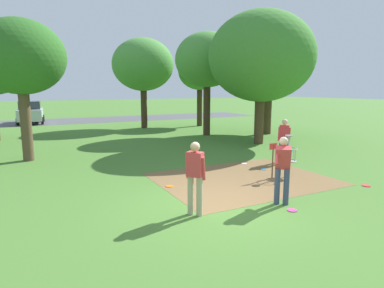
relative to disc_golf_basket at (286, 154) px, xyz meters
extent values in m
plane|color=#47752D|center=(-3.54, -1.38, -0.75)|extent=(160.00, 160.00, 0.00)
cube|color=brown|center=(-1.41, 0.43, -0.75)|extent=(5.35, 4.25, 0.01)
cylinder|color=#9E9EA3|center=(0.06, -0.01, -0.08)|extent=(0.05, 0.05, 1.35)
cylinder|color=#9E9EA3|center=(0.06, -0.01, 0.62)|extent=(0.24, 0.24, 0.04)
torus|color=#9E9EA3|center=(0.06, -0.01, 0.20)|extent=(0.58, 0.58, 0.02)
torus|color=#9E9EA3|center=(0.06, -0.01, -0.20)|extent=(0.55, 0.55, 0.03)
cylinder|color=#9E9EA3|center=(0.06, -0.01, -0.22)|extent=(0.48, 0.48, 0.02)
cylinder|color=gray|center=(0.30, -0.01, 0.00)|extent=(0.01, 0.01, 0.40)
cylinder|color=gray|center=(0.25, 0.13, 0.00)|extent=(0.01, 0.01, 0.40)
cylinder|color=gray|center=(0.13, 0.22, 0.00)|extent=(0.01, 0.01, 0.40)
cylinder|color=gray|center=(-0.01, 0.22, 0.00)|extent=(0.01, 0.01, 0.40)
cylinder|color=gray|center=(-0.13, 0.13, 0.00)|extent=(0.01, 0.01, 0.40)
cylinder|color=gray|center=(-0.18, -0.01, 0.00)|extent=(0.01, 0.01, 0.40)
cylinder|color=gray|center=(-0.13, -0.15, 0.00)|extent=(0.01, 0.01, 0.40)
cylinder|color=gray|center=(-0.01, -0.24, 0.00)|extent=(0.01, 0.01, 0.40)
cylinder|color=gray|center=(0.13, -0.24, 0.00)|extent=(0.01, 0.01, 0.40)
cylinder|color=gray|center=(0.25, -0.15, 0.00)|extent=(0.01, 0.01, 0.40)
cylinder|color=#4C3823|center=(-0.49, 0.09, -0.20)|extent=(0.04, 0.04, 1.10)
cube|color=red|center=(-0.49, 0.09, 0.30)|extent=(0.28, 0.03, 0.20)
cylinder|color=#384260|center=(-2.02, -1.86, -0.29)|extent=(0.14, 0.14, 0.92)
cylinder|color=#384260|center=(-1.85, -2.00, -0.29)|extent=(0.14, 0.14, 0.92)
cube|color=#D1383D|center=(-1.93, -1.93, 0.45)|extent=(0.52, 0.52, 0.60)
sphere|color=beige|center=(-1.89, -1.89, 0.85)|extent=(0.22, 0.22, 0.22)
cylinder|color=#D1383D|center=(-1.61, -1.81, 0.56)|extent=(0.44, 0.51, 0.21)
cylinder|color=#1E93DB|center=(-1.44, -1.59, 0.53)|extent=(0.22, 0.22, 0.02)
cylinder|color=#D1383D|center=(-2.17, -1.97, 0.49)|extent=(0.37, 0.43, 0.37)
cylinder|color=#384260|center=(1.52, 1.62, -0.29)|extent=(0.14, 0.14, 0.92)
cylinder|color=#384260|center=(1.38, 1.79, -0.29)|extent=(0.14, 0.14, 0.92)
cube|color=#D1383D|center=(1.45, 1.70, 0.45)|extent=(0.40, 0.42, 0.56)
sphere|color=beige|center=(1.45, 1.70, 0.85)|extent=(0.22, 0.22, 0.22)
cylinder|color=#D1383D|center=(1.55, 1.54, 0.36)|extent=(0.18, 0.17, 0.55)
cylinder|color=#D1383D|center=(1.32, 1.84, 0.36)|extent=(0.18, 0.17, 0.55)
cylinder|color=green|center=(1.31, 1.59, 0.22)|extent=(0.22, 0.22, 0.02)
cylinder|color=tan|center=(-4.26, -1.49, -0.29)|extent=(0.14, 0.14, 0.92)
cylinder|color=tan|center=(-4.12, -1.66, -0.29)|extent=(0.14, 0.14, 0.92)
cube|color=#D1383D|center=(-4.19, -1.58, 0.45)|extent=(0.40, 0.42, 0.56)
sphere|color=tan|center=(-4.19, -1.58, 0.85)|extent=(0.22, 0.22, 0.22)
cylinder|color=#D1383D|center=(-4.30, -1.42, 0.36)|extent=(0.18, 0.17, 0.55)
cylinder|color=#D1383D|center=(-4.06, -1.71, 0.36)|extent=(0.18, 0.17, 0.55)
cylinder|color=#E53D99|center=(-4.05, -1.46, 0.22)|extent=(0.22, 0.22, 0.02)
cylinder|color=#E53D99|center=(-2.00, -2.40, -0.74)|extent=(0.23, 0.23, 0.02)
cylinder|color=orange|center=(-3.84, 0.73, -0.74)|extent=(0.23, 0.23, 0.02)
cylinder|color=#1E93DB|center=(-0.02, 1.10, -0.74)|extent=(0.21, 0.21, 0.02)
cylinder|color=red|center=(1.43, -1.89, -0.74)|extent=(0.24, 0.24, 0.02)
cylinder|color=white|center=(-0.09, 2.16, -0.74)|extent=(0.21, 0.21, 0.02)
cylinder|color=#4C3823|center=(6.29, 8.52, 0.63)|extent=(0.50, 0.50, 2.77)
ellipsoid|color=#428433|center=(6.29, 8.52, 4.07)|extent=(5.48, 5.48, 4.65)
cylinder|color=#422D1E|center=(4.59, 14.48, 0.71)|extent=(0.41, 0.41, 2.93)
ellipsoid|color=#428433|center=(4.59, 14.48, 3.39)|extent=(3.26, 3.26, 2.77)
cylinder|color=brown|center=(-7.49, 6.65, 0.65)|extent=(0.42, 0.42, 2.81)
ellipsoid|color=#2D6623|center=(-7.49, 6.65, 3.33)|extent=(3.40, 3.40, 2.89)
cylinder|color=#422D1E|center=(2.58, 9.81, 0.81)|extent=(0.44, 0.44, 3.14)
ellipsoid|color=#4C8E3D|center=(2.58, 9.81, 3.84)|extent=(3.88, 3.88, 3.30)
cylinder|color=#4C3823|center=(3.40, 5.72, 0.48)|extent=(0.49, 0.49, 2.46)
ellipsoid|color=#428433|center=(3.40, 5.72, 3.72)|extent=(5.37, 5.37, 4.56)
cylinder|color=#422D1E|center=(0.37, 15.26, 0.70)|extent=(0.46, 0.46, 2.91)
ellipsoid|color=#4C8E3D|center=(0.37, 15.26, 3.81)|extent=(4.41, 4.41, 3.75)
cube|color=#4C4C51|center=(-3.54, 23.19, -0.75)|extent=(36.00, 6.00, 0.01)
cube|color=#B2B7BC|center=(-7.03, 22.56, 0.00)|extent=(2.12, 4.33, 0.90)
cube|color=#2D333D|center=(-7.03, 22.56, 0.77)|extent=(1.75, 2.30, 0.64)
cylinder|color=black|center=(-7.83, 23.93, -0.45)|extent=(0.23, 0.61, 0.60)
cylinder|color=black|center=(-6.04, 23.79, -0.45)|extent=(0.23, 0.61, 0.60)
cylinder|color=black|center=(-8.03, 21.34, -0.45)|extent=(0.23, 0.61, 0.60)
cylinder|color=black|center=(-6.24, 21.20, -0.45)|extent=(0.23, 0.61, 0.60)
camera|label=1|loc=(-7.54, -7.98, 2.13)|focal=30.83mm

